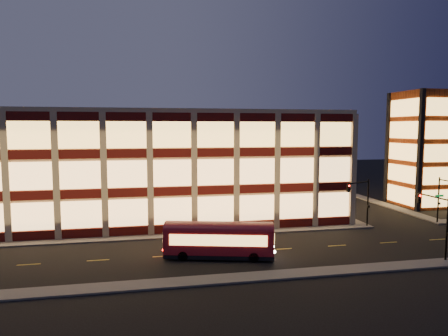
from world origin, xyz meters
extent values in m
plane|color=black|center=(0.00, 0.00, 0.00)|extent=(200.00, 200.00, 0.00)
cube|color=#514F4C|center=(-3.00, 1.00, 0.07)|extent=(54.00, 2.00, 0.15)
cube|color=#514F4C|center=(23.00, 17.00, 0.07)|extent=(2.00, 30.00, 0.15)
cube|color=#514F4C|center=(34.00, 17.00, 0.07)|extent=(2.00, 30.00, 0.15)
cube|color=#514F4C|center=(0.00, -13.00, 0.07)|extent=(100.00, 2.00, 0.15)
cube|color=tan|center=(-3.00, 17.00, 7.00)|extent=(50.00, 30.00, 14.00)
cube|color=tan|center=(-3.00, 17.00, 14.25)|extent=(50.40, 30.40, 0.50)
cube|color=#470C0A|center=(-3.00, 1.88, 0.65)|extent=(50.10, 0.25, 1.00)
cube|color=#F9B668|center=(-3.00, 1.90, 2.75)|extent=(49.00, 0.20, 3.00)
cube|color=#470C0A|center=(22.12, 17.00, 0.65)|extent=(0.25, 30.10, 1.00)
cube|color=#F9B668|center=(22.10, 17.00, 2.75)|extent=(0.20, 29.00, 3.00)
cube|color=#470C0A|center=(-3.00, 1.88, 5.05)|extent=(50.10, 0.25, 1.00)
cube|color=#F9B668|center=(-3.00, 1.90, 7.15)|extent=(49.00, 0.20, 3.00)
cube|color=#470C0A|center=(22.12, 17.00, 5.05)|extent=(0.25, 30.10, 1.00)
cube|color=#F9B668|center=(22.10, 17.00, 7.15)|extent=(0.20, 29.00, 3.00)
cube|color=#470C0A|center=(-3.00, 1.88, 9.45)|extent=(50.10, 0.25, 1.00)
cube|color=#F9B668|center=(-3.00, 1.90, 11.55)|extent=(49.00, 0.20, 3.00)
cube|color=#470C0A|center=(22.12, 17.00, 9.45)|extent=(0.25, 30.10, 1.00)
cube|color=#F9B668|center=(22.10, 17.00, 11.55)|extent=(0.20, 29.00, 3.00)
cube|color=#8C3814|center=(40.00, 12.00, 9.00)|extent=(8.00, 8.00, 18.00)
cube|color=black|center=(36.00, 8.00, 9.00)|extent=(0.60, 0.60, 18.00)
cube|color=black|center=(36.00, 16.00, 9.00)|extent=(0.60, 0.60, 18.00)
cube|color=black|center=(44.00, 16.00, 9.00)|extent=(0.60, 0.60, 18.00)
cube|color=#E5A950|center=(40.00, 7.92, 1.80)|extent=(6.60, 0.16, 2.60)
cube|color=#E5A950|center=(35.92, 12.00, 1.80)|extent=(0.16, 6.60, 2.60)
cube|color=#E5A950|center=(40.00, 7.92, 5.20)|extent=(6.60, 0.16, 2.60)
cube|color=#E5A950|center=(35.92, 12.00, 5.20)|extent=(0.16, 6.60, 2.60)
cube|color=#E5A950|center=(40.00, 7.92, 8.60)|extent=(6.60, 0.16, 2.60)
cube|color=#E5A950|center=(35.92, 12.00, 8.60)|extent=(0.16, 6.60, 2.60)
cube|color=#E5A950|center=(40.00, 7.92, 12.00)|extent=(6.60, 0.16, 2.60)
cube|color=#E5A950|center=(35.92, 12.00, 12.00)|extent=(0.16, 6.60, 2.60)
cube|color=#E5A950|center=(40.00, 7.92, 15.40)|extent=(6.60, 0.16, 2.60)
cube|color=#E5A950|center=(35.92, 12.00, 15.40)|extent=(0.16, 6.60, 2.60)
cylinder|color=black|center=(23.50, 0.80, 3.00)|extent=(0.18, 0.18, 6.00)
cylinder|color=black|center=(21.75, 0.05, 5.70)|extent=(3.56, 1.63, 0.14)
cube|color=black|center=(20.00, -0.70, 5.20)|extent=(0.32, 0.32, 0.95)
sphere|color=#FF0C05|center=(20.00, -0.88, 5.50)|extent=(0.20, 0.20, 0.20)
cube|color=black|center=(23.50, 0.60, 2.60)|extent=(0.25, 0.18, 0.28)
cylinder|color=black|center=(33.50, 0.80, 3.00)|extent=(0.18, 0.18, 6.00)
cube|color=black|center=(33.50, 0.60, 2.60)|extent=(0.25, 0.18, 0.28)
cube|color=#0C7226|center=(33.50, 0.65, 3.60)|extent=(1.20, 0.06, 0.28)
cylinder|color=black|center=(23.50, -12.50, 3.00)|extent=(0.18, 0.18, 6.00)
cylinder|color=black|center=(23.50, -10.50, 5.70)|extent=(0.14, 4.00, 0.14)
cube|color=black|center=(23.50, -8.50, 5.20)|extent=(0.32, 0.32, 0.95)
sphere|color=#FF0C05|center=(23.50, -8.68, 5.50)|extent=(0.20, 0.20, 0.20)
cube|color=black|center=(23.50, -12.70, 2.60)|extent=(0.25, 0.18, 0.28)
cube|color=maroon|center=(3.19, -7.41, 1.74)|extent=(10.52, 5.01, 2.35)
cube|color=black|center=(3.19, -7.41, 0.36)|extent=(10.52, 5.01, 0.36)
cylinder|color=black|center=(-0.25, -7.69, 0.46)|extent=(0.97, 0.53, 0.92)
cylinder|color=black|center=(0.30, -5.51, 0.46)|extent=(0.97, 0.53, 0.92)
cylinder|color=black|center=(6.07, -9.31, 0.46)|extent=(0.97, 0.53, 0.92)
cylinder|color=black|center=(6.63, -7.14, 0.46)|extent=(0.97, 0.53, 0.92)
cube|color=#E5A950|center=(2.86, -8.68, 2.04)|extent=(8.72, 2.29, 1.02)
cube|color=#E5A950|center=(3.51, -6.15, 2.04)|extent=(8.72, 2.29, 1.02)
camera|label=1|loc=(-3.49, -43.62, 12.19)|focal=32.00mm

